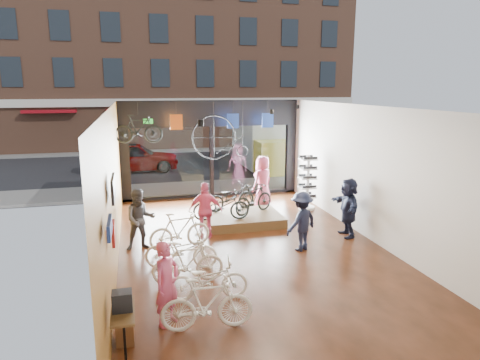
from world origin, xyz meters
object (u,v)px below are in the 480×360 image
object	(u,v)px
display_bike_left	(221,206)
display_bike_mid	(254,199)
customer_5	(348,207)
sunglasses_rack	(307,183)
street_car	(134,157)
customer_2	(206,210)
floor_bike_2	(208,279)
hung_bike	(139,129)
box_truck	(266,146)
customer_0	(167,284)
customer_1	(140,219)
floor_bike_4	(181,250)
penny_farthing	(223,138)
customer_4	(263,181)
customer_3	(302,221)
display_platform	(243,219)
display_bike_right	(231,197)
floor_bike_3	(188,262)
floor_bike_5	(180,230)
floor_bike_1	(207,304)

from	to	relation	value
display_bike_left	display_bike_mid	xyz separation A→B (m)	(1.17, 0.45, 0.03)
customer_5	sunglasses_rack	bearing A→B (deg)	-172.02
street_car	customer_2	distance (m)	10.97
floor_bike_2	hung_bike	world-z (taller)	hung_bike
box_truck	customer_0	bearing A→B (deg)	-114.04
floor_bike_2	customer_1	xyz separation A→B (m)	(-1.28, 3.21, 0.40)
floor_bike_2	floor_bike_4	bearing A→B (deg)	17.49
street_car	penny_farthing	xyz separation A→B (m)	(3.15, -7.59, 1.73)
customer_4	customer_3	bearing A→B (deg)	52.46
display_bike_mid	sunglasses_rack	world-z (taller)	sunglasses_rack
display_platform	display_bike_right	size ratio (longest dim) A/B	1.41
display_platform	customer_1	bearing A→B (deg)	-155.21
floor_bike_3	floor_bike_5	xyz separation A→B (m)	(0.05, 2.13, 0.03)
floor_bike_3	display_bike_right	bearing A→B (deg)	-23.98
customer_1	customer_3	distance (m)	4.31
box_truck	customer_1	size ratio (longest dim) A/B	3.82
display_platform	sunglasses_rack	size ratio (longest dim) A/B	1.23
floor_bike_1	floor_bike_3	distance (m)	1.99
box_truck	customer_1	xyz separation A→B (m)	(-6.73, -10.24, -0.42)
display_bike_mid	penny_farthing	size ratio (longest dim) A/B	0.81
customer_0	penny_farthing	distance (m)	8.24
customer_1	hung_bike	distance (m)	4.03
box_truck	display_bike_left	bearing A→B (deg)	-115.14
display_bike_mid	customer_0	world-z (taller)	customer_0
customer_3	customer_1	bearing A→B (deg)	-42.86
floor_bike_5	sunglasses_rack	size ratio (longest dim) A/B	0.87
floor_bike_3	display_bike_left	size ratio (longest dim) A/B	0.93
floor_bike_1	floor_bike_3	xyz separation A→B (m)	(-0.09, 1.99, -0.02)
floor_bike_1	customer_1	bearing A→B (deg)	17.47
street_car	sunglasses_rack	bearing A→B (deg)	-145.70
customer_2	customer_4	distance (m)	3.90
box_truck	display_bike_right	bearing A→B (deg)	-114.67
floor_bike_2	floor_bike_5	xyz separation A→B (m)	(-0.25, 2.99, 0.08)
display_platform	customer_4	xyz separation A→B (m)	(1.22, 1.86, 0.78)
customer_2	customer_4	size ratio (longest dim) A/B	0.89
floor_bike_3	customer_3	distance (m)	3.44
customer_4	penny_farthing	bearing A→B (deg)	-45.77
hung_bike	street_car	bearing A→B (deg)	6.18
floor_bike_4	customer_1	distance (m)	1.81
street_car	floor_bike_3	xyz separation A→B (m)	(1.07, -13.59, -0.29)
customer_3	customer_4	distance (m)	4.48
street_car	display_bike_mid	xyz separation A→B (m)	(3.70, -9.72, 0.01)
customer_0	customer_4	size ratio (longest dim) A/B	0.86
street_car	floor_bike_5	world-z (taller)	street_car
street_car	customer_1	distance (m)	11.24
floor_bike_4	customer_3	size ratio (longest dim) A/B	1.08
display_bike_right	box_truck	bearing A→B (deg)	-39.43
display_bike_left	sunglasses_rack	xyz separation A→B (m)	(3.43, 1.43, 0.23)
display_platform	customer_5	bearing A→B (deg)	-35.24
floor_bike_4	box_truck	bearing A→B (deg)	-13.16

